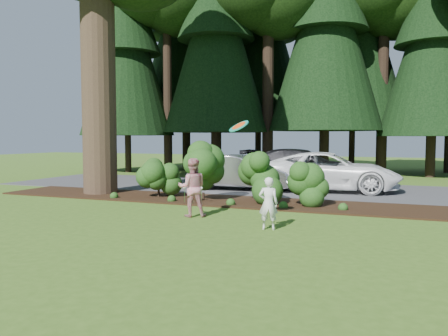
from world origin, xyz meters
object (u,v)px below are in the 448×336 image
Objects in this scene: car_dark_suv at (301,166)px; frisbee at (239,126)px; car_silver_wagon at (241,172)px; adult at (192,187)px; car_white_suv at (329,171)px; child at (268,203)px.

car_dark_suv is 9.81× the size of frisbee.
car_silver_wagon is at bearing 151.19° from car_dark_suv.
frisbee reaches higher than adult.
child is (-0.30, -7.79, -0.18)m from car_white_suv.
car_white_suv is 3.48× the size of adult.
car_dark_suv is at bearing -30.21° from car_silver_wagon.
child is 1.93m from frisbee.
car_silver_wagon is at bearing -79.22° from child.
car_silver_wagon is 6.06m from adult.
frisbee is (0.53, -10.20, 1.57)m from car_dark_suv.
child is 2.51m from adult.
car_silver_wagon is 0.77× the size of car_white_suv.
car_dark_suv reaches higher than car_silver_wagon.
car_white_suv is (3.35, 0.90, 0.07)m from car_silver_wagon.
child is at bearing 134.25° from adult.
car_silver_wagon is 0.78× the size of car_dark_suv.
car_silver_wagon is 3.45× the size of child.
car_dark_suv is (-1.59, 2.51, 0.02)m from car_white_suv.
car_white_suv is at bearing -105.28° from child.
car_white_suv reaches higher than car_silver_wagon.
car_dark_suv is at bearing -121.70° from adult.
car_white_suv is at bearing -77.98° from car_silver_wagon.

